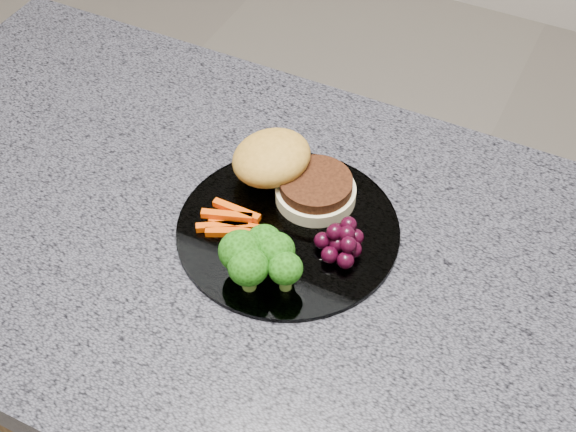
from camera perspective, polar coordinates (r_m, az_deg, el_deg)
The scene contains 6 objects.
countertop at distance 0.92m, azimuth 0.28°, elevation -3.69°, with size 1.20×0.60×0.04m, color #53525D.
plate at distance 0.93m, azimuth 0.00°, elevation -0.95°, with size 0.26×0.26×0.01m, color white.
burger at distance 0.96m, azimuth -0.08°, elevation 3.17°, with size 0.16×0.11×0.05m.
carrot_sticks at distance 0.93m, azimuth -4.09°, elevation -0.35°, with size 0.07×0.05×0.02m.
broccoli at distance 0.86m, azimuth -2.08°, elevation -2.85°, with size 0.10×0.08×0.06m.
grape_bunch at distance 0.90m, azimuth 3.83°, elevation -1.80°, with size 0.06×0.06×0.03m.
Camera 1 is at (0.25, -0.52, 1.60)m, focal length 50.00 mm.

